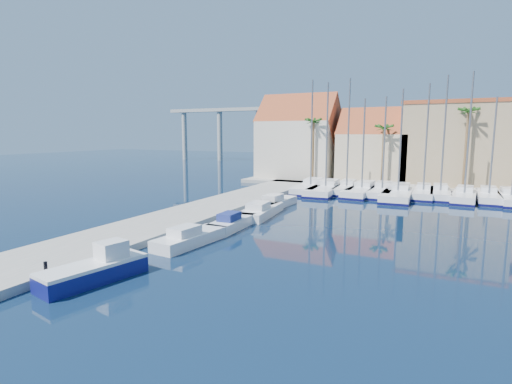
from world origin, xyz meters
TOP-DOWN VIEW (x-y plane):
  - ground at (0.00, 0.00)m, footprint 260.00×260.00m
  - quay_west at (-9.00, 13.50)m, footprint 6.00×77.00m
  - shore_north at (10.00, 48.00)m, footprint 54.00×16.00m
  - bollard at (-6.60, -1.48)m, footprint 0.19×0.19m
  - fishing_boat at (-4.08, -0.42)m, footprint 2.93×5.78m
  - motorboat_west_0 at (-3.65, 7.36)m, footprint 2.56×6.24m
  - motorboat_west_1 at (-3.34, 12.78)m, footprint 1.96×5.67m
  - motorboat_west_2 at (-3.35, 18.23)m, footprint 2.92×7.29m
  - motorboat_west_3 at (-3.90, 23.07)m, footprint 2.38×6.62m
  - sailboat_0 at (-4.10, 35.87)m, footprint 3.84×11.54m
  - sailboat_1 at (-1.86, 35.26)m, footprint 3.71×12.13m
  - sailboat_2 at (0.52, 36.49)m, footprint 2.73×9.14m
  - sailboat_3 at (2.66, 35.77)m, footprint 3.48×11.07m
  - sailboat_4 at (4.99, 36.21)m, footprint 2.90×10.06m
  - sailboat_5 at (6.99, 35.04)m, footprint 3.40×12.11m
  - sailboat_6 at (9.65, 36.63)m, footprint 2.43×8.47m
  - sailboat_7 at (11.48, 37.01)m, footprint 2.57×8.56m
  - sailboat_8 at (14.03, 36.23)m, footprint 3.09×9.35m
  - sailboat_9 at (16.48, 36.93)m, footprint 2.44×8.75m
  - sailboat_10 at (18.56, 36.62)m, footprint 2.62×9.16m
  - building_0 at (-10.00, 47.00)m, footprint 12.30×9.00m
  - building_1 at (2.00, 47.00)m, footprint 10.30×8.00m
  - building_2 at (13.00, 48.00)m, footprint 14.20×10.20m
  - palm_0 at (-6.00, 42.00)m, footprint 2.60×2.60m
  - palm_1 at (4.00, 42.00)m, footprint 2.60×2.60m
  - palm_2 at (14.00, 42.00)m, footprint 2.60×2.60m
  - viaduct at (-39.07, 82.00)m, footprint 48.00×2.20m

SIDE VIEW (x-z plane):
  - ground at x=0.00m, z-range 0.00..0.00m
  - quay_west at x=-9.00m, z-range 0.00..0.50m
  - shore_north at x=10.00m, z-range 0.00..0.50m
  - motorboat_west_1 at x=-3.34m, z-range -0.19..1.21m
  - motorboat_west_3 at x=-3.90m, z-range -0.19..1.21m
  - motorboat_west_0 at x=-3.65m, z-range -0.19..1.21m
  - motorboat_west_2 at x=-3.35m, z-range -0.19..1.21m
  - sailboat_5 at x=6.99m, z-range -5.78..6.91m
  - sailboat_3 at x=2.66m, z-range -5.34..6.47m
  - sailboat_1 at x=-1.86m, z-range -6.37..7.51m
  - sailboat_4 at x=4.99m, z-range -5.42..6.58m
  - sailboat_0 at x=-4.10m, z-range -6.60..7.78m
  - sailboat_9 at x=16.48m, z-range -5.20..6.39m
  - sailboat_10 at x=18.56m, z-range -5.61..6.81m
  - sailboat_8 at x=14.03m, z-range -6.54..7.80m
  - sailboat_6 at x=9.65m, z-range -6.04..7.30m
  - sailboat_2 at x=0.52m, z-range -6.58..7.84m
  - fishing_boat at x=-4.08m, z-range -0.32..1.61m
  - sailboat_7 at x=11.48m, z-range -6.45..7.75m
  - bollard at x=-6.60m, z-range 0.50..0.98m
  - building_1 at x=2.00m, z-range -0.20..10.80m
  - building_2 at x=13.00m, z-range 0.51..12.01m
  - building_0 at x=-10.00m, z-range -0.23..13.27m
  - palm_1 at x=4.00m, z-range 3.56..12.71m
  - palm_0 at x=-6.00m, z-range 4.00..14.15m
  - palm_2 at x=14.00m, z-range 4.44..15.59m
  - viaduct at x=-39.07m, z-range 3.02..17.47m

